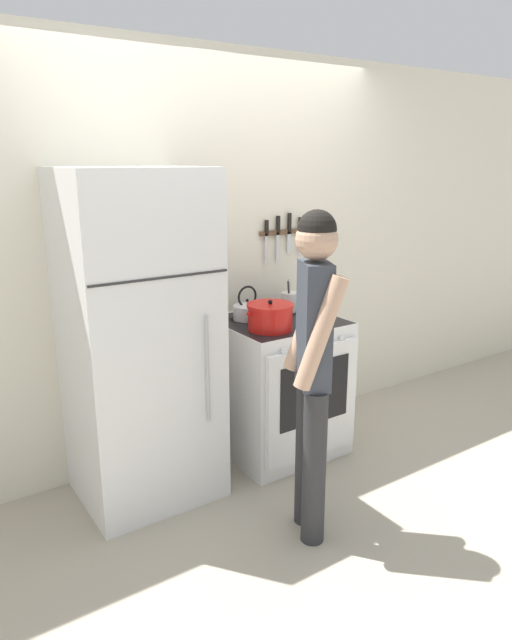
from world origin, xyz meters
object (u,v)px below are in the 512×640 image
stove_range (281,386)px  person (313,360)px  utensil_jar (289,302)px  dutch_oven_pot (270,317)px  refrigerator (140,341)px  tea_kettle (248,310)px

stove_range → person: (-0.39, -0.79, 0.49)m
stove_range → utensil_jar: 0.56m
dutch_oven_pot → person: bearing=-108.3°
refrigerator → utensil_jar: size_ratio=8.38×
utensil_jar → person: 1.12m
refrigerator → dutch_oven_pot: (0.77, -0.14, 0.05)m
utensil_jar → person: person is taller
refrigerator → person: bearing=-56.5°
refrigerator → stove_range: refrigerator is taller
dutch_oven_pot → utensil_jar: (0.35, 0.27, -0.01)m
refrigerator → dutch_oven_pot: refrigerator is taller
tea_kettle → person: person is taller
refrigerator → tea_kettle: bearing=8.9°
stove_range → dutch_oven_pot: (-0.17, -0.11, 0.52)m
stove_range → refrigerator: bearing=177.7°
refrigerator → tea_kettle: 0.80m
refrigerator → dutch_oven_pot: 0.79m
stove_range → person: 1.01m
stove_range → tea_kettle: size_ratio=3.93×
tea_kettle → utensil_jar: bearing=1.1°
tea_kettle → stove_range: bearing=-46.4°
refrigerator → person: (0.55, -0.83, 0.03)m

